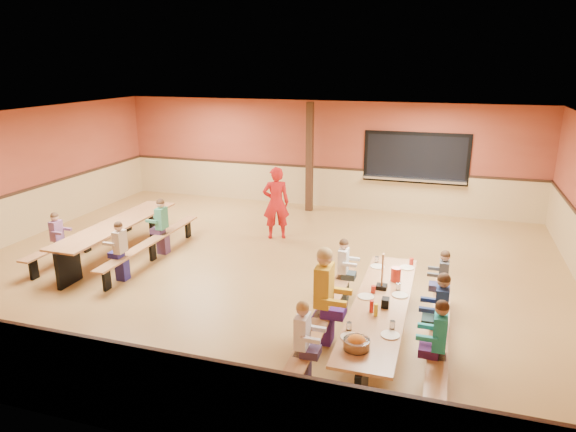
% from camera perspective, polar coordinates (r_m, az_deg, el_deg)
% --- Properties ---
extents(ground, '(12.00, 12.00, 0.00)m').
position_cam_1_polar(ground, '(10.48, -3.00, -5.82)').
color(ground, olive).
rests_on(ground, ground).
extents(room_envelope, '(12.04, 10.04, 3.02)m').
position_cam_1_polar(room_envelope, '(10.24, -3.06, -2.25)').
color(room_envelope, '#96412B').
rests_on(room_envelope, ground).
extents(kitchen_pass_through, '(2.78, 0.28, 1.38)m').
position_cam_1_polar(kitchen_pass_through, '(14.26, 14.00, 6.04)').
color(kitchen_pass_through, black).
rests_on(kitchen_pass_through, ground).
extents(structural_post, '(0.18, 0.18, 3.00)m').
position_cam_1_polar(structural_post, '(14.16, 2.41, 6.50)').
color(structural_post, '#311C10').
rests_on(structural_post, ground).
extents(cafeteria_table_main, '(1.91, 3.70, 0.74)m').
position_cam_1_polar(cafeteria_table_main, '(7.62, 10.21, -10.85)').
color(cafeteria_table_main, '#A56D41').
rests_on(cafeteria_table_main, ground).
extents(cafeteria_table_second, '(1.91, 3.70, 0.74)m').
position_cam_1_polar(cafeteria_table_second, '(11.53, -18.40, -1.77)').
color(cafeteria_table_second, '#A56D41').
rests_on(cafeteria_table_second, ground).
extents(seated_child_white_left, '(0.35, 0.29, 1.17)m').
position_cam_1_polar(seated_child_white_left, '(6.71, 1.60, -14.10)').
color(seated_child_white_left, white).
rests_on(seated_child_white_left, ground).
extents(seated_adult_yellow, '(0.49, 0.40, 1.46)m').
position_cam_1_polar(seated_adult_yellow, '(7.61, 4.00, -8.93)').
color(seated_adult_yellow, gold).
rests_on(seated_adult_yellow, ground).
extents(seated_child_grey_left, '(0.33, 0.27, 1.14)m').
position_cam_1_polar(seated_child_grey_left, '(8.92, 6.13, -6.12)').
color(seated_child_grey_left, white).
rests_on(seated_child_grey_left, ground).
extents(seated_child_teal_right, '(0.37, 0.30, 1.20)m').
position_cam_1_polar(seated_child_teal_right, '(6.92, 16.39, -13.64)').
color(seated_child_teal_right, '#25ABAE').
rests_on(seated_child_teal_right, ground).
extents(seated_child_navy_right, '(0.38, 0.31, 1.24)m').
position_cam_1_polar(seated_child_navy_right, '(7.61, 16.59, -10.57)').
color(seated_child_navy_right, navy).
rests_on(seated_child_navy_right, ground).
extents(seated_child_char_right, '(0.33, 0.27, 1.12)m').
position_cam_1_polar(seated_child_char_right, '(8.77, 16.80, -7.25)').
color(seated_child_char_right, '#464B4F').
rests_on(seated_child_char_right, ground).
extents(seated_child_purple_sec, '(0.32, 0.27, 1.12)m').
position_cam_1_polar(seated_child_purple_sec, '(11.42, -24.23, -2.43)').
color(seated_child_purple_sec, '#794B72').
rests_on(seated_child_purple_sec, ground).
extents(seated_child_green_sec, '(0.37, 0.30, 1.21)m').
position_cam_1_polar(seated_child_green_sec, '(11.40, -13.82, -1.18)').
color(seated_child_green_sec, '#398362').
rests_on(seated_child_green_sec, ground).
extents(seated_child_tan_sec, '(0.34, 0.28, 1.15)m').
position_cam_1_polar(seated_child_tan_sec, '(10.24, -18.09, -3.77)').
color(seated_child_tan_sec, '#BBA794').
rests_on(seated_child_tan_sec, ground).
extents(standing_woman, '(0.74, 0.63, 1.72)m').
position_cam_1_polar(standing_woman, '(11.99, -1.34, 1.46)').
color(standing_woman, red).
rests_on(standing_woman, ground).
extents(punch_pitcher, '(0.16, 0.16, 0.22)m').
position_cam_1_polar(punch_pitcher, '(8.21, 11.89, -6.36)').
color(punch_pitcher, red).
rests_on(punch_pitcher, cafeteria_table_main).
extents(chip_bowl, '(0.32, 0.32, 0.15)m').
position_cam_1_polar(chip_bowl, '(6.34, 7.63, -13.81)').
color(chip_bowl, orange).
rests_on(chip_bowl, cafeteria_table_main).
extents(napkin_dispenser, '(0.10, 0.14, 0.13)m').
position_cam_1_polar(napkin_dispenser, '(7.37, 10.77, -9.44)').
color(napkin_dispenser, black).
rests_on(napkin_dispenser, cafeteria_table_main).
extents(condiment_mustard, '(0.06, 0.06, 0.17)m').
position_cam_1_polar(condiment_mustard, '(7.11, 9.74, -10.23)').
color(condiment_mustard, yellow).
rests_on(condiment_mustard, cafeteria_table_main).
extents(condiment_ketchup, '(0.06, 0.06, 0.17)m').
position_cam_1_polar(condiment_ketchup, '(7.19, 9.26, -9.87)').
color(condiment_ketchup, '#B2140F').
rests_on(condiment_ketchup, cafeteria_table_main).
extents(table_paddle, '(0.16, 0.16, 0.56)m').
position_cam_1_polar(table_paddle, '(7.89, 10.40, -7.03)').
color(table_paddle, black).
rests_on(table_paddle, cafeteria_table_main).
extents(place_settings, '(0.65, 3.30, 0.11)m').
position_cam_1_polar(place_settings, '(7.50, 10.32, -9.02)').
color(place_settings, beige).
rests_on(place_settings, cafeteria_table_main).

